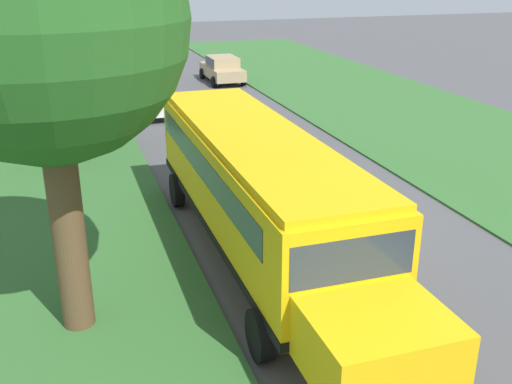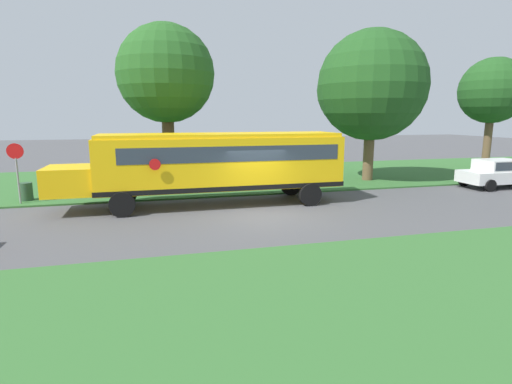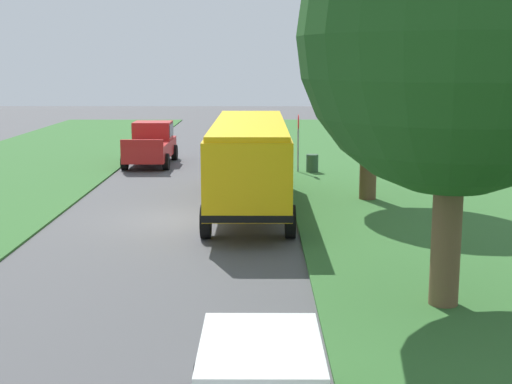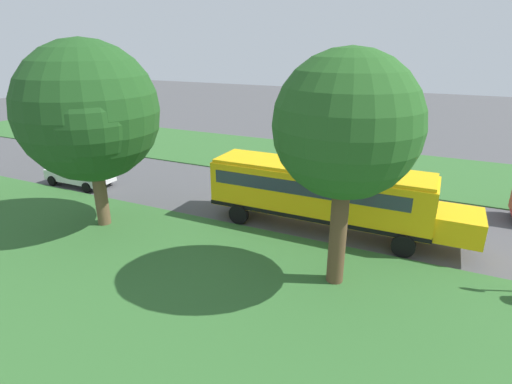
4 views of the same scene
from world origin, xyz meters
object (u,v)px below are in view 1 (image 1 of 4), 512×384
(car_tan_middle, at_px, (222,68))
(oak_tree_roadside_mid, at_px, (44,3))
(car_white_nearest, at_px, (147,97))
(oak_tree_beside_bus, at_px, (44,20))
(school_bus, at_px, (258,185))

(car_tan_middle, bearing_deg, oak_tree_roadside_mid, -126.91)
(car_white_nearest, distance_m, oak_tree_roadside_mid, 8.66)
(oak_tree_beside_bus, xyz_separation_m, oak_tree_roadside_mid, (-0.07, 11.60, -0.43))
(school_bus, xyz_separation_m, oak_tree_roadside_mid, (-4.43, 9.81, 3.66))
(school_bus, xyz_separation_m, car_tan_middle, (5.25, 22.71, -1.05))
(oak_tree_beside_bus, distance_m, oak_tree_roadside_mid, 11.61)
(car_white_nearest, height_order, oak_tree_beside_bus, oak_tree_beside_bus)
(school_bus, bearing_deg, car_tan_middle, 76.97)
(oak_tree_roadside_mid, bearing_deg, oak_tree_beside_bus, -89.66)
(car_white_nearest, height_order, oak_tree_roadside_mid, oak_tree_roadside_mid)
(car_white_nearest, xyz_separation_m, oak_tree_roadside_mid, (-4.09, -6.01, 4.71))
(school_bus, bearing_deg, oak_tree_beside_bus, -157.72)
(car_tan_middle, bearing_deg, car_white_nearest, -129.09)
(car_tan_middle, xyz_separation_m, oak_tree_beside_bus, (-9.62, -24.50, 5.13))
(school_bus, distance_m, oak_tree_roadside_mid, 11.37)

